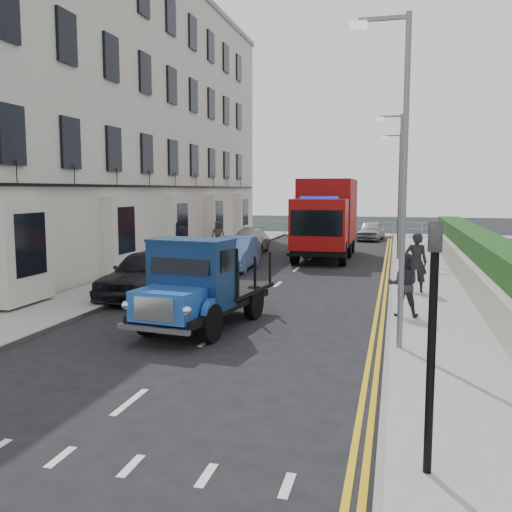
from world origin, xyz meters
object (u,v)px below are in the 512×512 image
lamp_mid (398,178)px  pedestrian_east_near (416,262)px  parked_car_front (147,273)px  red_lorry (327,216)px  bedford_lorry (195,290)px  lamp_far (397,181)px  lamp_near (399,164)px

lamp_mid → pedestrian_east_near: 9.56m
lamp_mid → parked_car_front: 14.17m
red_lorry → bedford_lorry: bearing=-95.1°
pedestrian_east_near → lamp_far: bearing=-88.0°
lamp_near → parked_car_front: size_ratio=1.54×
lamp_far → bedford_lorry: size_ratio=1.41×
lamp_mid → bedford_lorry: lamp_mid is taller
parked_car_front → pedestrian_east_near: 8.75m
lamp_near → red_lorry: (-3.45, 16.74, -1.88)m
lamp_near → parked_car_front: lamp_near is taller
bedford_lorry → red_lorry: 16.12m
bedford_lorry → lamp_far: bearing=87.7°
lamp_mid → parked_car_front: bearing=-124.3°
parked_car_front → pedestrian_east_near: (8.43, 2.31, 0.32)m
parked_car_front → pedestrian_east_near: pedestrian_east_near is taller
lamp_near → red_lorry: bearing=101.7°
lamp_far → red_lorry: 10.06m
parked_car_front → lamp_near: bearing=-27.9°
lamp_near → pedestrian_east_near: lamp_near is taller
lamp_near → parked_car_front: bearing=149.4°
lamp_mid → bedford_lorry: size_ratio=1.41×
lamp_near → pedestrian_east_near: 7.52m
bedford_lorry → lamp_near: bearing=-0.2°
lamp_far → pedestrian_east_near: size_ratio=3.58×
lamp_near → bedford_lorry: size_ratio=1.41×
lamp_far → pedestrian_east_near: bearing=-88.0°
lamp_far → lamp_near: bearing=-90.0°
red_lorry → lamp_near: bearing=-78.8°
red_lorry → pedestrian_east_near: size_ratio=3.90×
lamp_near → lamp_far: bearing=90.0°
bedford_lorry → pedestrian_east_near: bearing=57.3°
lamp_near → lamp_mid: size_ratio=1.00×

